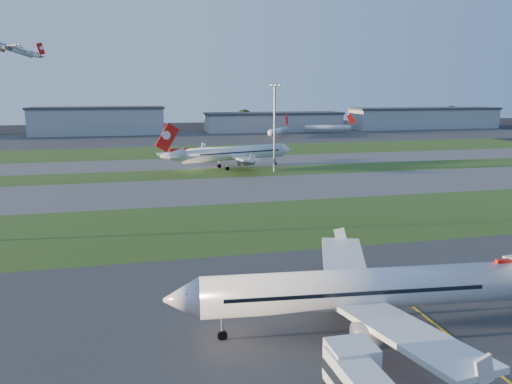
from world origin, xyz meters
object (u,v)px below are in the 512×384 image
object	(u,v)px
airliner_parked	(365,290)
mini_jet_far	(328,128)
airliner_taxiing	(233,154)
mini_jet_near	(279,131)
light_mast_centre	(275,122)

from	to	relation	value
airliner_parked	mini_jet_far	bearing A→B (deg)	74.77
airliner_taxiing	mini_jet_near	world-z (taller)	airliner_taxiing
airliner_taxiing	mini_jet_near	size ratio (longest dim) A/B	1.69
airliner_parked	mini_jet_near	size ratio (longest dim) A/B	1.62
airliner_parked	mini_jet_near	xyz separation A→B (m)	(50.66, 208.82, -1.07)
airliner_taxiing	mini_jet_far	size ratio (longest dim) A/B	1.48
airliner_parked	light_mast_centre	size ratio (longest dim) A/B	1.54
airliner_taxiing	light_mast_centre	distance (m)	17.65
airliner_taxiing	mini_jet_far	distance (m)	138.68
airliner_parked	light_mast_centre	xyz separation A→B (m)	(17.86, 98.82, 10.46)
mini_jet_near	light_mast_centre	world-z (taller)	light_mast_centre
airliner_taxiing	mini_jet_near	distance (m)	109.07
airliner_parked	airliner_taxiing	world-z (taller)	airliner_taxiing
airliner_parked	airliner_taxiing	xyz separation A→B (m)	(7.36, 108.72, 0.29)
airliner_parked	mini_jet_near	distance (m)	214.88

